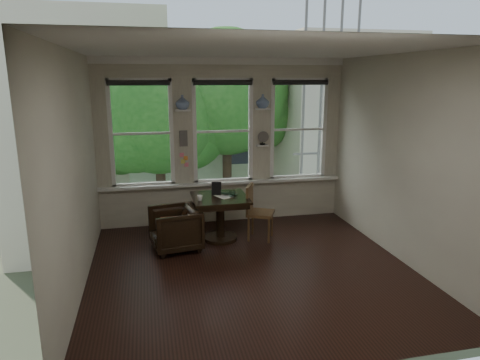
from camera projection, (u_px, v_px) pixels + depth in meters
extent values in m
plane|color=black|center=(252.00, 269.00, 6.08)|extent=(4.50, 4.50, 0.00)
plane|color=silver|center=(253.00, 50.00, 5.38)|extent=(4.50, 4.50, 0.00)
plane|color=beige|center=(223.00, 142.00, 7.86)|extent=(4.50, 0.00, 4.50)
plane|color=beige|center=(317.00, 219.00, 3.59)|extent=(4.50, 0.00, 4.50)
plane|color=beige|center=(75.00, 174.00, 5.26)|extent=(0.00, 4.50, 4.50)
plane|color=beige|center=(403.00, 159.00, 6.20)|extent=(0.00, 4.50, 4.50)
cube|color=white|center=(183.00, 110.00, 7.48)|extent=(0.26, 0.16, 0.03)
cube|color=white|center=(263.00, 109.00, 7.78)|extent=(0.26, 0.16, 0.03)
cube|color=#59544F|center=(183.00, 138.00, 7.62)|extent=(0.14, 0.06, 0.28)
imported|color=silver|center=(182.00, 102.00, 7.45)|extent=(0.24, 0.24, 0.25)
imported|color=silver|center=(263.00, 101.00, 7.75)|extent=(0.24, 0.24, 0.25)
imported|color=black|center=(175.00, 229.00, 6.72)|extent=(0.86, 0.84, 0.68)
cube|color=maroon|center=(175.00, 222.00, 6.69)|extent=(0.45, 0.45, 0.06)
imported|color=black|center=(228.00, 195.00, 7.10)|extent=(0.35, 0.30, 0.02)
imported|color=white|center=(200.00, 198.00, 6.79)|extent=(0.09, 0.09, 0.09)
imported|color=white|center=(232.00, 194.00, 6.98)|extent=(0.14, 0.14, 0.10)
cube|color=black|center=(216.00, 189.00, 7.11)|extent=(0.17, 0.12, 0.22)
cube|color=silver|center=(224.00, 196.00, 7.04)|extent=(0.32, 0.36, 0.00)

